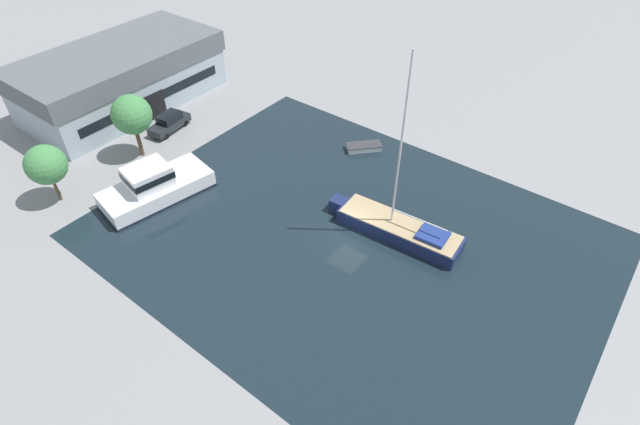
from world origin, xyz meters
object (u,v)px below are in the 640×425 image
object	(u,v)px
warehouse_building	(121,77)
motor_cruiser	(155,186)
parked_car	(169,123)
quay_tree_by_water	(46,165)
quay_tree_near_building	(132,115)
sailboat_moored	(397,227)
small_dinghy	(364,147)

from	to	relation	value
warehouse_building	motor_cruiser	bearing A→B (deg)	-118.83
parked_car	warehouse_building	bearing A→B (deg)	-13.49
quay_tree_by_water	motor_cruiser	distance (m)	8.46
quay_tree_by_water	motor_cruiser	bearing A→B (deg)	-50.08
quay_tree_near_building	parked_car	bearing A→B (deg)	16.69
quay_tree_by_water	sailboat_moored	bearing A→B (deg)	-60.98
sailboat_moored	motor_cruiser	xyz separation A→B (m)	(-8.52, 18.51, 0.44)
warehouse_building	sailboat_moored	size ratio (longest dim) A/B	1.40
sailboat_moored	parked_car	bearing A→B (deg)	87.30
sailboat_moored	quay_tree_near_building	bearing A→B (deg)	97.67
parked_car	small_dinghy	bearing A→B (deg)	-160.81
quay_tree_by_water	sailboat_moored	world-z (taller)	sailboat_moored
parked_car	motor_cruiser	bearing A→B (deg)	126.13
parked_car	motor_cruiser	distance (m)	10.79
quay_tree_by_water	sailboat_moored	xyz separation A→B (m)	(13.72, -24.72, -2.88)
warehouse_building	quay_tree_by_water	world-z (taller)	warehouse_building
warehouse_building	motor_cruiser	xyz separation A→B (m)	(-8.46, -15.62, -1.92)
warehouse_building	quay_tree_near_building	world-z (taller)	quay_tree_near_building
sailboat_moored	quay_tree_by_water	bearing A→B (deg)	114.56
quay_tree_near_building	small_dinghy	world-z (taller)	quay_tree_near_building
quay_tree_near_building	parked_car	distance (m)	5.83
warehouse_building	small_dinghy	xyz separation A→B (m)	(8.29, -25.50, -2.79)
quay_tree_by_water	small_dinghy	bearing A→B (deg)	-36.25
quay_tree_near_building	parked_car	size ratio (longest dim) A/B	1.29
quay_tree_by_water	motor_cruiser	size ratio (longest dim) A/B	0.54
sailboat_moored	motor_cruiser	bearing A→B (deg)	110.25
quay_tree_by_water	parked_car	world-z (taller)	quay_tree_by_water
small_dinghy	warehouse_building	bearing A→B (deg)	-118.94
parked_car	quay_tree_by_water	bearing A→B (deg)	87.66
quay_tree_near_building	quay_tree_by_water	world-z (taller)	quay_tree_near_building
parked_car	small_dinghy	distance (m)	19.64
warehouse_building	sailboat_moored	distance (m)	34.20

